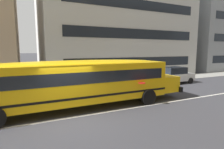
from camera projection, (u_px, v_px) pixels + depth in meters
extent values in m
plane|color=#38383D|center=(69.00, 118.00, 8.91)|extent=(400.00, 400.00, 0.00)
cube|color=gray|center=(50.00, 88.00, 15.73)|extent=(120.00, 3.00, 0.01)
cube|color=silver|center=(69.00, 118.00, 8.91)|extent=(110.00, 0.16, 0.01)
cube|color=yellow|center=(79.00, 82.00, 10.22)|extent=(10.51, 2.49, 2.10)
cube|color=yellow|center=(161.00, 83.00, 12.90)|extent=(1.54, 2.02, 1.05)
cube|color=black|center=(169.00, 87.00, 13.28)|extent=(0.21, 2.38, 0.34)
cube|color=black|center=(78.00, 75.00, 10.17)|extent=(9.88, 2.52, 0.61)
cube|color=black|center=(79.00, 93.00, 10.30)|extent=(10.53, 2.52, 0.11)
ellipsoid|color=yellow|center=(78.00, 63.00, 10.08)|extent=(10.09, 2.29, 0.34)
cylinder|color=red|center=(142.00, 83.00, 10.48)|extent=(0.42, 0.42, 0.03)
cylinder|color=black|center=(128.00, 89.00, 13.15)|extent=(0.96, 0.28, 0.95)
cylinder|color=black|center=(148.00, 97.00, 11.03)|extent=(0.96, 0.28, 0.95)
cylinder|color=black|center=(0.00, 103.00, 9.69)|extent=(0.96, 0.28, 0.95)
cube|color=silver|center=(174.00, 77.00, 18.04)|extent=(3.93, 1.78, 0.70)
cube|color=black|center=(174.00, 70.00, 17.88)|extent=(2.23, 1.60, 0.64)
cylinder|color=black|center=(177.00, 78.00, 19.42)|extent=(0.60, 0.19, 0.60)
cylinder|color=black|center=(190.00, 81.00, 17.91)|extent=(0.60, 0.19, 0.60)
cylinder|color=black|center=(158.00, 80.00, 18.26)|extent=(0.60, 0.19, 0.60)
cylinder|color=black|center=(171.00, 83.00, 16.76)|extent=(0.60, 0.19, 0.60)
cube|color=#B7B7B2|center=(111.00, 29.00, 26.49)|extent=(19.67, 13.70, 12.80)
cube|color=black|center=(136.00, 62.00, 20.95)|extent=(16.52, 0.04, 1.10)
cube|color=black|center=(137.00, 34.00, 20.52)|extent=(16.52, 0.04, 1.10)
cube|color=black|center=(137.00, 4.00, 20.09)|extent=(16.52, 0.04, 1.10)
cube|color=gray|center=(207.00, 16.00, 33.45)|extent=(14.19, 11.93, 19.20)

